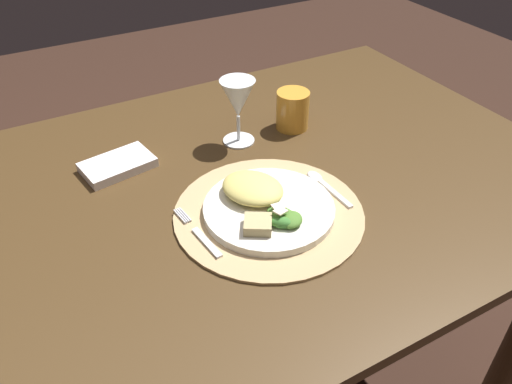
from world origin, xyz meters
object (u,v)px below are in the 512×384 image
object	(u,v)px
dining_table	(238,244)
napkin	(118,165)
dinner_plate	(269,209)
wine_glass	(238,101)
fork	(199,234)
amber_tumbler	(293,110)
spoon	(322,183)

from	to	relation	value
dining_table	napkin	size ratio (longest dim) A/B	9.73
dinner_plate	wine_glass	bearing A→B (deg)	74.72
fork	napkin	bearing A→B (deg)	102.65
napkin	amber_tumbler	world-z (taller)	amber_tumbler
spoon	wine_glass	world-z (taller)	wine_glass
dining_table	amber_tumbler	xyz separation A→B (m)	(0.22, 0.14, 0.21)
napkin	dinner_plate	bearing A→B (deg)	-54.43
dining_table	amber_tumbler	world-z (taller)	amber_tumbler
fork	amber_tumbler	distance (m)	0.44
dining_table	napkin	xyz separation A→B (m)	(-0.19, 0.17, 0.18)
napkin	wine_glass	size ratio (longest dim) A/B	0.96
fork	wine_glass	xyz separation A→B (m)	(0.21, 0.26, 0.10)
dinner_plate	amber_tumbler	xyz separation A→B (m)	(0.21, 0.26, 0.03)
wine_glass	amber_tumbler	distance (m)	0.15
dining_table	amber_tumbler	size ratio (longest dim) A/B	15.47
amber_tumbler	spoon	bearing A→B (deg)	-107.37
dining_table	wine_glass	xyz separation A→B (m)	(0.08, 0.15, 0.27)
fork	spoon	size ratio (longest dim) A/B	1.12
wine_glass	dinner_plate	bearing A→B (deg)	-105.28
dinner_plate	amber_tumbler	bearing A→B (deg)	50.35
dining_table	wine_glass	size ratio (longest dim) A/B	9.39
dinner_plate	fork	xyz separation A→B (m)	(-0.14, 0.00, -0.01)
dining_table	fork	size ratio (longest dim) A/B	9.13
wine_glass	fork	bearing A→B (deg)	-129.54
fork	spoon	world-z (taller)	spoon
dining_table	dinner_plate	distance (m)	0.21
napkin	amber_tumbler	bearing A→B (deg)	-4.14
dinner_plate	spoon	size ratio (longest dim) A/B	1.79
dining_table	napkin	world-z (taller)	napkin
spoon	dinner_plate	bearing A→B (deg)	-169.72
fork	napkin	distance (m)	0.29
fork	spoon	bearing A→B (deg)	4.48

